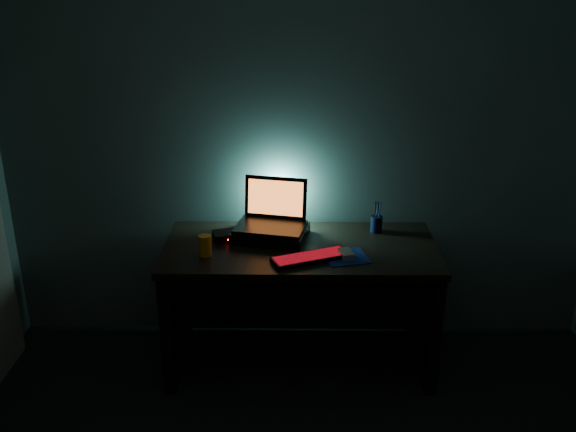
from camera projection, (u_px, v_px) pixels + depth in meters
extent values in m
cube|color=#424B47|center=(301.00, 139.00, 3.68)|extent=(3.50, 0.00, 2.50)
cube|color=black|center=(301.00, 249.00, 3.52)|extent=(1.50, 0.70, 0.04)
cube|color=black|center=(176.00, 308.00, 3.67)|extent=(0.06, 0.64, 0.71)
cube|color=black|center=(425.00, 310.00, 3.65)|extent=(0.06, 0.64, 0.71)
cube|color=black|center=(300.00, 282.00, 3.97)|extent=(1.38, 0.02, 0.65)
cube|color=black|center=(270.00, 233.00, 3.60)|extent=(0.45, 0.38, 0.06)
cube|color=black|center=(270.00, 227.00, 3.59)|extent=(0.43, 0.33, 0.02)
cube|color=black|center=(276.00, 197.00, 3.66)|extent=(0.36, 0.12, 0.24)
cube|color=orange|center=(275.00, 198.00, 3.65)|extent=(0.32, 0.10, 0.20)
cube|color=black|center=(311.00, 258.00, 3.35)|extent=(0.43, 0.28, 0.02)
cube|color=red|center=(311.00, 255.00, 3.34)|extent=(0.41, 0.26, 0.00)
cube|color=navy|center=(346.00, 257.00, 3.38)|extent=(0.26, 0.25, 0.00)
cube|color=gray|center=(346.00, 254.00, 3.37)|extent=(0.09, 0.12, 0.03)
cylinder|color=black|center=(376.00, 224.00, 3.68)|extent=(0.07, 0.07, 0.10)
cylinder|color=orange|center=(205.00, 245.00, 3.38)|extent=(0.08, 0.08, 0.11)
cube|color=black|center=(226.00, 236.00, 3.58)|extent=(0.17, 0.15, 0.05)
sphere|color=#FF0C07|center=(228.00, 240.00, 3.53)|extent=(0.01, 0.01, 0.01)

